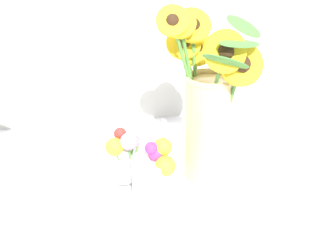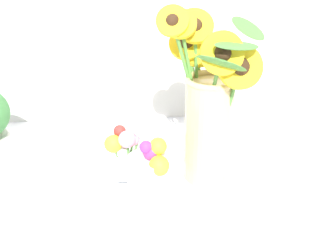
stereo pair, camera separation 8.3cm
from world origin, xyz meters
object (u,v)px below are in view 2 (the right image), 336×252
at_px(serving_tray, 168,177).
at_px(vase_small_center, 150,173).
at_px(mason_jar_sunflowers, 208,111).
at_px(vase_bulb_right, 124,156).

distance_m(serving_tray, vase_small_center, 0.12).
xyz_separation_m(mason_jar_sunflowers, vase_small_center, (-0.13, -0.08, -0.10)).
relative_size(serving_tray, mason_jar_sunflowers, 1.40).
relative_size(mason_jar_sunflowers, vase_bulb_right, 2.71).
xyz_separation_m(serving_tray, vase_small_center, (-0.04, -0.08, 0.07)).
bearing_deg(mason_jar_sunflowers, vase_bulb_right, -177.78).
xyz_separation_m(mason_jar_sunflowers, vase_bulb_right, (-0.18, -0.01, -0.10)).
distance_m(mason_jar_sunflowers, vase_bulb_right, 0.20).
height_order(vase_small_center, vase_bulb_right, vase_bulb_right).
distance_m(mason_jar_sunflowers, vase_small_center, 0.18).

